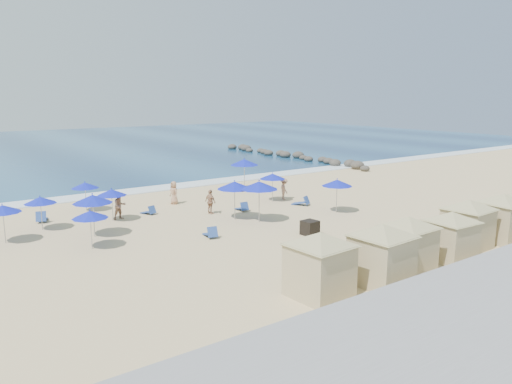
% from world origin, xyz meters
% --- Properties ---
extents(ground, '(160.00, 160.00, 0.00)m').
position_xyz_m(ground, '(0.00, 0.00, 0.00)').
color(ground, '#D1B684').
rests_on(ground, ground).
extents(ocean, '(160.00, 80.00, 0.06)m').
position_xyz_m(ocean, '(0.00, 55.00, 0.03)').
color(ocean, navy).
rests_on(ocean, ground).
extents(surf_line, '(160.00, 2.50, 0.08)m').
position_xyz_m(surf_line, '(0.00, 15.50, 0.04)').
color(surf_line, white).
rests_on(surf_line, ground).
extents(seawall, '(160.00, 6.10, 1.22)m').
position_xyz_m(seawall, '(0.00, -13.50, 0.65)').
color(seawall, gray).
rests_on(seawall, ground).
extents(rock_jetty, '(2.56, 26.66, 0.96)m').
position_xyz_m(rock_jetty, '(24.01, 24.90, 0.36)').
color(rock_jetty, '#302C28').
rests_on(rock_jetty, ground).
extents(trash_bin, '(0.88, 0.88, 0.83)m').
position_xyz_m(trash_bin, '(2.66, -2.52, 0.41)').
color(trash_bin, black).
rests_on(trash_bin, ground).
extents(cabana_0, '(4.57, 4.57, 2.87)m').
position_xyz_m(cabana_0, '(-2.93, -9.26, 1.65)').
color(cabana_0, tan).
rests_on(cabana_0, ground).
extents(cabana_1, '(4.56, 4.56, 2.87)m').
position_xyz_m(cabana_1, '(0.03, -9.85, 1.64)').
color(cabana_1, tan).
rests_on(cabana_1, ground).
extents(cabana_2, '(4.37, 4.37, 2.74)m').
position_xyz_m(cabana_2, '(2.33, -9.38, 1.57)').
color(cabana_2, tan).
rests_on(cabana_2, ground).
extents(cabana_3, '(4.19, 4.19, 2.63)m').
position_xyz_m(cabana_3, '(5.12, -9.74, 1.51)').
color(cabana_3, tan).
rests_on(cabana_3, ground).
extents(cabana_4, '(4.47, 4.47, 2.81)m').
position_xyz_m(cabana_4, '(7.66, -9.06, 1.61)').
color(cabana_4, tan).
rests_on(cabana_4, ground).
extents(cabana_5, '(4.60, 4.60, 2.89)m').
position_xyz_m(cabana_5, '(10.24, -9.47, 1.65)').
color(cabana_5, tan).
rests_on(cabana_5, ground).
extents(umbrella_0, '(1.91, 1.91, 2.17)m').
position_xyz_m(umbrella_0, '(-11.62, 5.87, 1.88)').
color(umbrella_0, '#A5A8AD').
rests_on(umbrella_0, ground).
extents(umbrella_1, '(1.84, 1.84, 2.10)m').
position_xyz_m(umbrella_1, '(-8.19, 2.15, 1.82)').
color(umbrella_1, '#A5A8AD').
rests_on(umbrella_1, ground).
extents(umbrella_2, '(1.83, 1.83, 2.08)m').
position_xyz_m(umbrella_2, '(-9.39, 7.43, 1.81)').
color(umbrella_2, '#A5A8AD').
rests_on(umbrella_2, ground).
extents(umbrella_3, '(2.19, 2.19, 2.49)m').
position_xyz_m(umbrella_3, '(-7.35, 4.28, 2.16)').
color(umbrella_3, '#A5A8AD').
rests_on(umbrella_3, ground).
extents(umbrella_4, '(1.83, 1.83, 2.08)m').
position_xyz_m(umbrella_4, '(-5.77, 10.75, 1.80)').
color(umbrella_4, '#A5A8AD').
rests_on(umbrella_4, ground).
extents(umbrella_5, '(1.87, 1.87, 2.12)m').
position_xyz_m(umbrella_5, '(-5.26, 7.09, 1.84)').
color(umbrella_5, '#A5A8AD').
rests_on(umbrella_5, ground).
extents(umbrella_6, '(2.24, 2.24, 2.54)m').
position_xyz_m(umbrella_6, '(1.21, 2.99, 2.21)').
color(umbrella_6, '#A5A8AD').
rests_on(umbrella_6, ground).
extents(umbrella_7, '(2.35, 2.35, 2.67)m').
position_xyz_m(umbrella_7, '(2.08, 1.56, 2.32)').
color(umbrella_7, '#A5A8AD').
rests_on(umbrella_7, ground).
extents(umbrella_8, '(2.34, 2.34, 2.66)m').
position_xyz_m(umbrella_8, '(7.46, 10.96, 2.31)').
color(umbrella_8, '#A5A8AD').
rests_on(umbrella_8, ground).
extents(umbrella_9, '(1.91, 1.91, 2.18)m').
position_xyz_m(umbrella_9, '(6.49, 5.88, 1.89)').
color(umbrella_9, '#A5A8AD').
rests_on(umbrella_9, ground).
extents(umbrella_10, '(2.06, 2.06, 2.35)m').
position_xyz_m(umbrella_10, '(7.77, 0.50, 2.04)').
color(umbrella_10, '#A5A8AD').
rests_on(umbrella_10, ground).
extents(beach_chair_1, '(0.98, 1.48, 0.75)m').
position_xyz_m(beach_chair_1, '(-8.94, 9.52, 0.26)').
color(beach_chair_1, '#274691').
rests_on(beach_chair_1, ground).
extents(beach_chair_2, '(0.80, 1.23, 0.62)m').
position_xyz_m(beach_chair_2, '(-2.66, 7.44, 0.22)').
color(beach_chair_2, '#274691').
rests_on(beach_chair_2, ground).
extents(beach_chair_3, '(0.82, 1.34, 0.69)m').
position_xyz_m(beach_chair_3, '(-2.16, 0.34, 0.24)').
color(beach_chair_3, '#274691').
rests_on(beach_chair_3, ground).
extents(beach_chair_4, '(0.67, 1.27, 0.67)m').
position_xyz_m(beach_chair_4, '(2.91, 4.63, 0.23)').
color(beach_chair_4, '#274691').
rests_on(beach_chair_4, ground).
extents(beach_chair_5, '(1.05, 1.40, 0.71)m').
position_xyz_m(beach_chair_5, '(7.40, 3.55, 0.24)').
color(beach_chair_5, '#274691').
rests_on(beach_chair_5, ground).
extents(beachgoer_0, '(0.91, 0.75, 1.73)m').
position_xyz_m(beachgoer_0, '(-4.69, 7.34, 0.86)').
color(beachgoer_0, '#A97B5E').
rests_on(beachgoer_0, ground).
extents(beachgoer_1, '(0.56, 1.02, 1.65)m').
position_xyz_m(beachgoer_1, '(0.71, 5.16, 0.82)').
color(beachgoer_1, '#A97B5E').
rests_on(beachgoer_1, ground).
extents(beachgoer_2, '(0.92, 1.19, 1.62)m').
position_xyz_m(beachgoer_2, '(7.62, 5.88, 0.81)').
color(beachgoer_2, '#A97B5E').
rests_on(beachgoer_2, ground).
extents(beachgoer_3, '(0.60, 0.86, 1.67)m').
position_xyz_m(beachgoer_3, '(0.13, 9.33, 0.84)').
color(beachgoer_3, '#A97B5E').
rests_on(beachgoer_3, ground).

